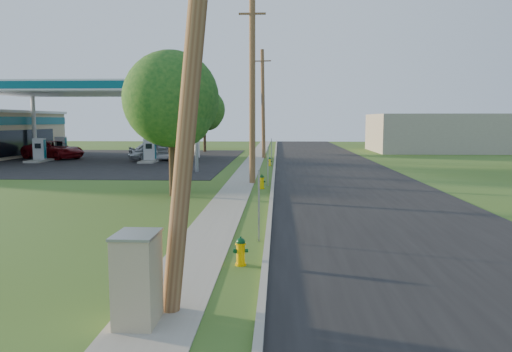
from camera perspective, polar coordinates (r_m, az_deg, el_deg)
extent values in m
plane|color=#3D5A18|center=(9.98, -2.13, -13.21)|extent=(140.00, 140.00, 0.00)
cube|color=black|center=(20.00, 13.28, -3.39)|extent=(8.00, 120.00, 0.02)
cube|color=gray|center=(19.64, 1.72, -3.20)|extent=(0.15, 120.00, 0.15)
cube|color=#9C998E|center=(19.76, -3.37, -3.33)|extent=(1.50, 120.00, 0.03)
cube|color=black|center=(44.77, -19.45, 1.75)|extent=(26.00, 28.00, 0.02)
cylinder|color=brown|center=(8.60, -6.98, 15.74)|extent=(1.31, 0.32, 9.48)
cylinder|color=brown|center=(26.45, -0.42, 9.76)|extent=(0.32, 0.32, 9.80)
cube|color=brown|center=(26.96, -0.43, 18.06)|extent=(1.40, 0.10, 0.10)
cylinder|color=brown|center=(44.41, 0.81, 8.20)|extent=(0.49, 0.32, 9.50)
cube|color=brown|center=(44.69, 0.82, 13.01)|extent=(1.40, 0.10, 0.12)
cube|color=gray|center=(13.78, 0.33, -3.42)|extent=(0.05, 0.04, 2.00)
cube|color=gray|center=(25.48, 1.37, 1.10)|extent=(0.05, 0.04, 2.00)
cube|color=gray|center=(37.64, 1.77, 2.81)|extent=(0.05, 0.04, 2.00)
cylinder|color=silver|center=(49.92, -24.03, 5.15)|extent=(0.36, 0.36, 5.50)
cylinder|color=silver|center=(38.76, -8.28, 5.44)|extent=(0.36, 0.36, 5.50)
cylinder|color=silver|center=(45.26, -6.71, 5.59)|extent=(0.36, 0.36, 5.50)
cube|color=silver|center=(44.01, -17.29, 9.50)|extent=(18.00, 9.00, 0.90)
cube|color=#065665|center=(44.01, -17.29, 9.50)|extent=(18.15, 9.15, 0.63)
cube|color=silver|center=(43.99, -17.28, 9.09)|extent=(18.18, 9.18, 0.10)
cube|color=gray|center=(43.96, -23.45, 1.61)|extent=(1.20, 3.20, 0.18)
cube|color=#9EA0A3|center=(43.90, -23.51, 2.86)|extent=(0.90, 0.50, 1.70)
cube|color=#065665|center=(43.90, -23.51, 2.86)|extent=(0.94, 0.40, 1.50)
cube|color=black|center=(43.64, -23.68, 3.16)|extent=(0.50, 0.02, 0.40)
cube|color=gray|center=(40.82, -12.02, 1.67)|extent=(1.20, 3.20, 0.18)
cube|color=#9EA0A3|center=(40.75, -12.05, 3.02)|extent=(0.90, 0.50, 1.70)
cube|color=#065665|center=(40.75, -12.05, 3.02)|extent=(0.94, 0.40, 1.50)
cube|color=black|center=(40.48, -12.16, 3.35)|extent=(0.50, 0.02, 0.40)
cube|color=gray|center=(47.57, -21.35, 2.02)|extent=(1.20, 3.20, 0.18)
cube|color=#9EA0A3|center=(47.52, -21.39, 3.18)|extent=(0.90, 0.50, 1.70)
cube|color=#065665|center=(47.52, -21.39, 3.18)|extent=(0.94, 0.40, 1.50)
cube|color=black|center=(47.26, -21.54, 3.46)|extent=(0.50, 0.02, 0.40)
cube|color=gray|center=(44.69, -10.73, 2.10)|extent=(1.20, 3.20, 0.18)
cube|color=#9EA0A3|center=(44.63, -10.76, 3.33)|extent=(0.90, 0.50, 1.70)
cube|color=#065665|center=(44.63, -10.76, 3.33)|extent=(0.94, 0.40, 1.50)
cube|color=black|center=(44.35, -10.84, 3.63)|extent=(0.50, 0.02, 0.40)
cube|color=#065665|center=(47.22, -26.38, 5.67)|extent=(0.06, 22.00, 0.70)
cube|color=black|center=(47.25, -26.25, 3.37)|extent=(0.06, 16.06, 2.20)
cylinder|color=gray|center=(32.31, -6.85, 4.84)|extent=(0.24, 0.24, 5.00)
cube|color=silver|center=(32.39, -6.93, 10.69)|extent=(0.30, 2.00, 2.00)
cube|color=#065665|center=(32.46, -6.95, 12.09)|extent=(0.34, 2.04, 0.50)
cube|color=gray|center=(57.04, 20.22, 4.64)|extent=(14.00, 10.00, 4.00)
cylinder|color=#3B271B|center=(22.30, -9.55, 1.92)|extent=(0.30, 0.30, 3.28)
sphere|color=#134617|center=(22.25, -9.67, 8.67)|extent=(4.20, 4.20, 4.20)
sphere|color=#134617|center=(21.86, -8.78, 7.01)|extent=(2.89, 2.89, 2.89)
cylinder|color=#3B271B|center=(53.58, -5.89, 4.62)|extent=(0.30, 0.30, 3.44)
sphere|color=#134617|center=(53.57, -5.92, 7.56)|extent=(4.41, 4.41, 4.41)
sphere|color=#134617|center=(53.20, -5.53, 6.84)|extent=(3.03, 3.03, 3.03)
cylinder|color=#DEA600|center=(11.74, -1.75, -10.04)|extent=(0.26, 0.26, 0.05)
cylinder|color=#DEA600|center=(11.67, -1.76, -8.87)|extent=(0.20, 0.20, 0.55)
cylinder|color=#DEA600|center=(11.61, -1.76, -7.74)|extent=(0.26, 0.26, 0.04)
sphere|color=#073A18|center=(11.60, -1.76, -7.57)|extent=(0.21, 0.21, 0.21)
cylinder|color=#073A18|center=(11.58, -1.76, -7.04)|extent=(0.05, 0.05, 0.05)
cylinder|color=#073A18|center=(11.53, -1.77, -8.69)|extent=(0.11, 0.11, 0.10)
cylinder|color=#073A18|center=(11.66, -2.39, -8.53)|extent=(0.10, 0.09, 0.08)
cylinder|color=#073A18|center=(11.65, -1.12, -8.53)|extent=(0.10, 0.09, 0.08)
cylinder|color=#E2C205|center=(24.47, 0.67, -1.41)|extent=(0.27, 0.27, 0.06)
cylinder|color=#E2C205|center=(24.43, 0.67, -0.80)|extent=(0.21, 0.21, 0.58)
cylinder|color=#E2C205|center=(24.40, 0.67, -0.22)|extent=(0.27, 0.27, 0.04)
sphere|color=#0B3712|center=(24.40, 0.67, -0.13)|extent=(0.22, 0.22, 0.22)
cylinder|color=#0B3712|center=(24.39, 0.67, 0.13)|extent=(0.05, 0.05, 0.06)
cylinder|color=#0B3712|center=(24.29, 0.66, -0.66)|extent=(0.11, 0.12, 0.11)
cylinder|color=#0B3712|center=(24.43, 0.35, -0.62)|extent=(0.10, 0.09, 0.09)
cylinder|color=#0B3712|center=(24.42, 0.98, -0.63)|extent=(0.10, 0.09, 0.09)
cylinder|color=yellow|center=(36.70, 1.58, 1.20)|extent=(0.25, 0.25, 0.05)
cylinder|color=yellow|center=(36.68, 1.58, 1.57)|extent=(0.19, 0.19, 0.53)
cylinder|color=yellow|center=(36.66, 1.58, 1.93)|extent=(0.25, 0.25, 0.04)
sphere|color=#053719|center=(36.66, 1.58, 1.98)|extent=(0.20, 0.20, 0.20)
cylinder|color=#053719|center=(36.65, 1.58, 2.15)|extent=(0.04, 0.04, 0.05)
cylinder|color=#053719|center=(36.55, 1.62, 1.66)|extent=(0.12, 0.13, 0.10)
cylinder|color=#053719|center=(36.64, 1.39, 1.67)|extent=(0.11, 0.10, 0.08)
cylinder|color=#053719|center=(36.70, 1.76, 1.68)|extent=(0.11, 0.10, 0.08)
cube|color=tan|center=(8.53, -13.40, -11.53)|extent=(0.65, 0.86, 1.49)
cube|color=gray|center=(8.33, -13.54, -6.51)|extent=(0.69, 0.90, 0.04)
imported|color=maroon|center=(46.80, -22.15, 2.78)|extent=(6.22, 4.60, 1.57)
imported|color=#A9ABAF|center=(41.97, -11.02, 2.84)|extent=(5.29, 3.85, 1.67)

